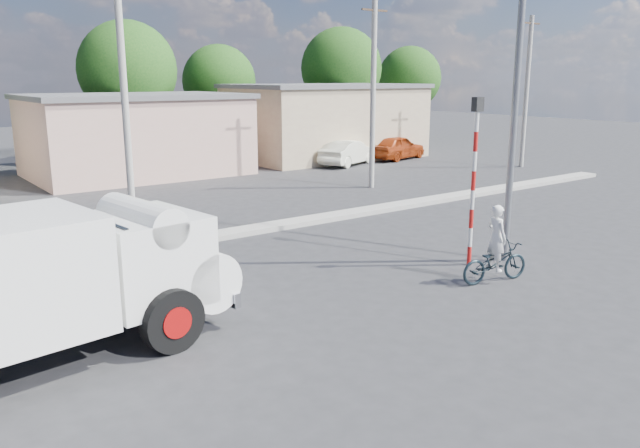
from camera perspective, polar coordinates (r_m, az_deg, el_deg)
ground_plane at (r=13.78m, az=9.58°, el=-7.48°), size 120.00×120.00×0.00m
median at (r=19.85m, az=-7.27°, el=-0.70°), size 40.00×0.80×0.16m
truck at (r=11.64m, az=-23.47°, el=-4.69°), size 6.65×3.19×2.65m
bicycle at (r=15.62m, az=15.69°, el=-3.40°), size 1.96×1.02×0.98m
cyclist at (r=15.54m, az=15.76°, el=-2.29°), size 0.50×0.65×1.60m
car_cream at (r=35.34m, az=2.57°, el=6.54°), size 4.51×2.96×1.40m
car_red at (r=38.09m, az=7.04°, el=6.98°), size 4.54×2.66×1.45m
traffic_pole at (r=16.45m, az=13.92°, el=5.05°), size 0.28×0.18×4.36m
streetlight at (r=16.85m, az=17.27°, el=13.12°), size 2.34×0.22×9.00m
building_row at (r=32.67m, az=-18.00°, el=7.89°), size 37.80×7.30×4.44m
tree_row at (r=40.98m, az=-12.77°, el=13.13°), size 51.24×7.43×8.42m
utility_poles at (r=24.38m, az=-5.52°, el=11.41°), size 35.40×0.24×8.00m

